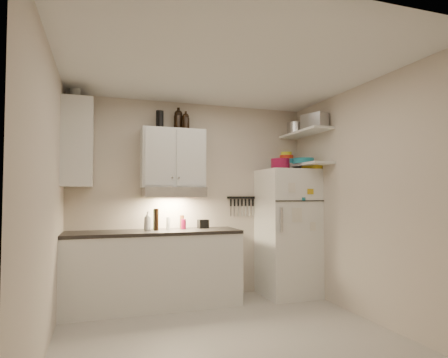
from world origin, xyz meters
name	(u,v)px	position (x,y,z in m)	size (l,w,h in m)	color
floor	(229,338)	(0.00, 0.00, -0.01)	(3.20, 3.00, 0.02)	#B6AFA8
ceiling	(229,67)	(0.00, 0.00, 2.61)	(3.20, 3.00, 0.02)	white
back_wall	(192,199)	(0.00, 1.51, 1.30)	(3.20, 0.02, 2.60)	beige
left_wall	(46,201)	(-1.61, 0.00, 1.30)	(0.02, 3.00, 2.60)	beige
right_wall	(367,200)	(1.61, 0.00, 1.30)	(0.02, 3.00, 2.60)	beige
base_cabinet	(154,270)	(-0.55, 1.20, 0.44)	(2.10, 0.60, 0.88)	white
countertop	(154,232)	(-0.55, 1.20, 0.90)	(2.10, 0.62, 0.04)	black
upper_cabinet	(173,158)	(-0.30, 1.33, 1.83)	(0.80, 0.33, 0.75)	white
side_cabinet	(78,144)	(-1.44, 1.20, 1.95)	(0.33, 0.55, 1.00)	white
range_hood	(174,192)	(-0.30, 1.27, 1.39)	(0.76, 0.46, 0.12)	silver
fridge	(288,232)	(1.25, 1.16, 0.85)	(0.70, 0.68, 1.70)	white
shelf_hi	(305,133)	(1.45, 1.02, 2.20)	(0.30, 0.95, 0.03)	white
shelf_lo	(305,165)	(1.45, 1.02, 1.76)	(0.30, 0.95, 0.03)	white
knife_strip	(241,198)	(0.70, 1.49, 1.32)	(0.42, 0.02, 0.03)	black
dutch_oven	(280,164)	(1.12, 1.12, 1.77)	(0.25, 0.25, 0.14)	maroon
book_stack	(313,166)	(1.52, 0.94, 1.74)	(0.19, 0.24, 0.08)	gold
spice_jar	(291,166)	(1.30, 1.16, 1.75)	(0.06, 0.06, 0.10)	silver
stock_pot	(296,129)	(1.51, 1.38, 2.31)	(0.27, 0.27, 0.19)	silver
tin_a	(312,123)	(1.52, 0.97, 2.33)	(0.22, 0.20, 0.22)	#AAAAAD
tin_b	(319,120)	(1.46, 0.70, 2.31)	(0.18, 0.18, 0.18)	#AAAAAD
bowl_teal	(291,163)	(1.42, 1.38, 1.82)	(0.25, 0.25, 0.10)	#187286
bowl_orange	(286,158)	(1.40, 1.46, 1.90)	(0.20, 0.20, 0.06)	red
bowl_yellow	(286,154)	(1.40, 1.46, 1.96)	(0.15, 0.15, 0.05)	#F5F62B
plates	(304,161)	(1.38, 0.94, 1.81)	(0.27, 0.27, 0.07)	#187286
growler_a	(178,120)	(-0.22, 1.41, 2.34)	(0.12, 0.12, 0.28)	black
growler_b	(186,121)	(-0.14, 1.32, 2.31)	(0.10, 0.10, 0.23)	black
thermos_a	(159,120)	(-0.48, 1.35, 2.32)	(0.08, 0.08, 0.24)	black
thermos_b	(160,120)	(-0.46, 1.34, 2.32)	(0.08, 0.08, 0.23)	black
side_jar	(75,95)	(-1.48, 1.25, 2.53)	(0.13, 0.13, 0.17)	silver
soap_bottle	(148,220)	(-0.63, 1.23, 1.05)	(0.10, 0.10, 0.26)	white
pepper_mill	(182,222)	(-0.18, 1.35, 1.01)	(0.05, 0.05, 0.17)	brown
oil_bottle	(155,219)	(-0.52, 1.34, 1.05)	(0.05, 0.05, 0.26)	#3B691A
vinegar_bottle	(156,219)	(-0.52, 1.21, 1.05)	(0.06, 0.06, 0.27)	black
clear_bottle	(168,223)	(-0.36, 1.28, 1.00)	(0.05, 0.05, 0.16)	silver
red_jar	(183,224)	(-0.17, 1.28, 0.98)	(0.06, 0.06, 0.13)	maroon
caddy	(203,224)	(0.10, 1.33, 0.98)	(0.13, 0.09, 0.11)	black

